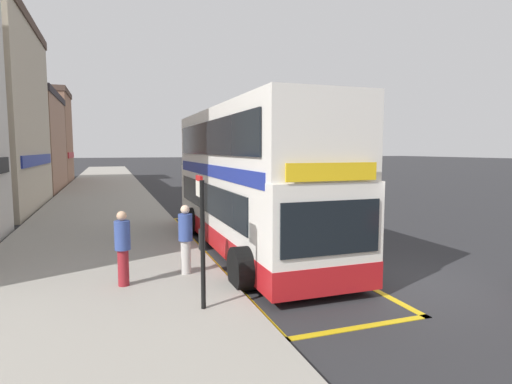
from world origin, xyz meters
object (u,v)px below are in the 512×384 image
parked_car_black_ahead (303,188)px  pedestrian_further_back (186,236)px  bus_stop_sign (202,230)px  pedestrian_waiting_near_sign (123,245)px  double_decker_bus (249,184)px

parked_car_black_ahead → pedestrian_further_back: (-9.48, -13.05, 0.26)m
bus_stop_sign → pedestrian_waiting_near_sign: (-1.39, 1.83, -0.59)m
double_decker_bus → bus_stop_sign: 5.38m
double_decker_bus → pedestrian_waiting_near_sign: bearing=-143.3°
double_decker_bus → pedestrian_further_back: bearing=-134.6°
bus_stop_sign → parked_car_black_ahead: 18.07m
double_decker_bus → bus_stop_sign: double_decker_bus is taller
bus_stop_sign → parked_car_black_ahead: (9.56, 15.32, -0.85)m
double_decker_bus → bus_stop_sign: bearing=-118.0°
bus_stop_sign → pedestrian_further_back: (0.08, 2.27, -0.59)m
bus_stop_sign → pedestrian_further_back: bearing=88.1°
bus_stop_sign → parked_car_black_ahead: size_ratio=0.60×
pedestrian_waiting_near_sign → double_decker_bus: bearing=36.7°
double_decker_bus → parked_car_black_ahead: (7.04, 10.58, -1.26)m
parked_car_black_ahead → pedestrian_waiting_near_sign: (-10.94, -13.49, 0.25)m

